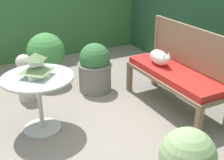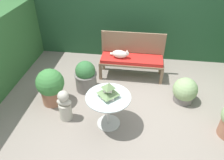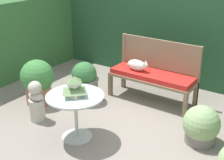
{
  "view_description": "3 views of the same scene",
  "coord_description": "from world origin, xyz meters",
  "px_view_note": "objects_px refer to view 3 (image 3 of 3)",
  "views": [
    {
      "loc": [
        2.59,
        -1.23,
        1.86
      ],
      "look_at": [
        -0.01,
        0.15,
        0.56
      ],
      "focal_mm": 50.0,
      "sensor_mm": 36.0,
      "label": 1
    },
    {
      "loc": [
        0.11,
        -3.19,
        2.87
      ],
      "look_at": [
        -0.34,
        0.12,
        0.48
      ],
      "focal_mm": 35.0,
      "sensor_mm": 36.0,
      "label": 2
    },
    {
      "loc": [
        2.07,
        -3.18,
        2.3
      ],
      "look_at": [
        -0.33,
        0.3,
        0.53
      ],
      "focal_mm": 50.0,
      "sensor_mm": 36.0,
      "label": 3
    }
  ],
  "objects_px": {
    "patio_table": "(75,104)",
    "garden_bust": "(36,102)",
    "potted_plant_bench_left": "(38,81)",
    "cat": "(137,65)",
    "potted_plant_table_near": "(201,126)",
    "pagoda_birdhouse": "(75,87)",
    "potted_plant_patio_mid": "(85,82)",
    "garden_bench": "(152,77)"
  },
  "relations": [
    {
      "from": "cat",
      "to": "patio_table",
      "type": "relative_size",
      "value": 0.58
    },
    {
      "from": "patio_table",
      "to": "potted_plant_patio_mid",
      "type": "bearing_deg",
      "value": 123.56
    },
    {
      "from": "patio_table",
      "to": "potted_plant_patio_mid",
      "type": "distance_m",
      "value": 1.12
    },
    {
      "from": "potted_plant_patio_mid",
      "to": "pagoda_birdhouse",
      "type": "bearing_deg",
      "value": -56.44
    },
    {
      "from": "garden_bench",
      "to": "pagoda_birdhouse",
      "type": "distance_m",
      "value": 1.59
    },
    {
      "from": "potted_plant_bench_left",
      "to": "garden_bench",
      "type": "bearing_deg",
      "value": 37.14
    },
    {
      "from": "garden_bench",
      "to": "cat",
      "type": "bearing_deg",
      "value": -172.47
    },
    {
      "from": "patio_table",
      "to": "garden_bust",
      "type": "bearing_deg",
      "value": 177.49
    },
    {
      "from": "garden_bench",
      "to": "potted_plant_patio_mid",
      "type": "height_order",
      "value": "potted_plant_patio_mid"
    },
    {
      "from": "patio_table",
      "to": "garden_bust",
      "type": "height_order",
      "value": "patio_table"
    },
    {
      "from": "potted_plant_bench_left",
      "to": "cat",
      "type": "bearing_deg",
      "value": 41.78
    },
    {
      "from": "pagoda_birdhouse",
      "to": "potted_plant_table_near",
      "type": "height_order",
      "value": "pagoda_birdhouse"
    },
    {
      "from": "cat",
      "to": "potted_plant_bench_left",
      "type": "relative_size",
      "value": 0.59
    },
    {
      "from": "potted_plant_patio_mid",
      "to": "cat",
      "type": "bearing_deg",
      "value": 42.06
    },
    {
      "from": "patio_table",
      "to": "potted_plant_patio_mid",
      "type": "relative_size",
      "value": 1.11
    },
    {
      "from": "potted_plant_patio_mid",
      "to": "potted_plant_bench_left",
      "type": "relative_size",
      "value": 0.91
    },
    {
      "from": "cat",
      "to": "patio_table",
      "type": "bearing_deg",
      "value": -85.98
    },
    {
      "from": "patio_table",
      "to": "potted_plant_table_near",
      "type": "distance_m",
      "value": 1.62
    },
    {
      "from": "garden_bust",
      "to": "potted_plant_bench_left",
      "type": "bearing_deg",
      "value": 141.37
    },
    {
      "from": "patio_table",
      "to": "pagoda_birdhouse",
      "type": "distance_m",
      "value": 0.24
    },
    {
      "from": "potted_plant_patio_mid",
      "to": "patio_table",
      "type": "bearing_deg",
      "value": -56.44
    },
    {
      "from": "garden_bench",
      "to": "potted_plant_table_near",
      "type": "bearing_deg",
      "value": -33.3
    },
    {
      "from": "cat",
      "to": "potted_plant_table_near",
      "type": "bearing_deg",
      "value": -21.67
    },
    {
      "from": "garden_bust",
      "to": "potted_plant_patio_mid",
      "type": "height_order",
      "value": "potted_plant_patio_mid"
    },
    {
      "from": "potted_plant_patio_mid",
      "to": "potted_plant_bench_left",
      "type": "distance_m",
      "value": 0.74
    },
    {
      "from": "garden_bust",
      "to": "potted_plant_bench_left",
      "type": "xyz_separation_m",
      "value": [
        -0.39,
        0.4,
        0.09
      ]
    },
    {
      "from": "garden_bench",
      "to": "patio_table",
      "type": "relative_size",
      "value": 1.89
    },
    {
      "from": "potted_plant_table_near",
      "to": "potted_plant_patio_mid",
      "type": "bearing_deg",
      "value": 177.05
    },
    {
      "from": "garden_bench",
      "to": "pagoda_birdhouse",
      "type": "bearing_deg",
      "value": -100.64
    },
    {
      "from": "garden_bench",
      "to": "potted_plant_bench_left",
      "type": "height_order",
      "value": "potted_plant_bench_left"
    },
    {
      "from": "garden_bust",
      "to": "cat",
      "type": "bearing_deg",
      "value": 68.12
    },
    {
      "from": "cat",
      "to": "garden_bust",
      "type": "height_order",
      "value": "cat"
    },
    {
      "from": "garden_bust",
      "to": "potted_plant_patio_mid",
      "type": "bearing_deg",
      "value": 86.35
    },
    {
      "from": "cat",
      "to": "potted_plant_patio_mid",
      "type": "bearing_deg",
      "value": -132.84
    },
    {
      "from": "garden_bench",
      "to": "potted_plant_table_near",
      "type": "distance_m",
      "value": 1.31
    },
    {
      "from": "garden_bust",
      "to": "potted_plant_bench_left",
      "type": "distance_m",
      "value": 0.56
    },
    {
      "from": "pagoda_birdhouse",
      "to": "potted_plant_patio_mid",
      "type": "bearing_deg",
      "value": 123.56
    },
    {
      "from": "garden_bust",
      "to": "potted_plant_table_near",
      "type": "relative_size",
      "value": 1.2
    },
    {
      "from": "garden_bench",
      "to": "pagoda_birdhouse",
      "type": "height_order",
      "value": "pagoda_birdhouse"
    },
    {
      "from": "potted_plant_bench_left",
      "to": "patio_table",
      "type": "bearing_deg",
      "value": -20.28
    },
    {
      "from": "cat",
      "to": "garden_bust",
      "type": "relative_size",
      "value": 0.7
    },
    {
      "from": "cat",
      "to": "garden_bust",
      "type": "xyz_separation_m",
      "value": [
        -0.8,
        -1.46,
        -0.29
      ]
    }
  ]
}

